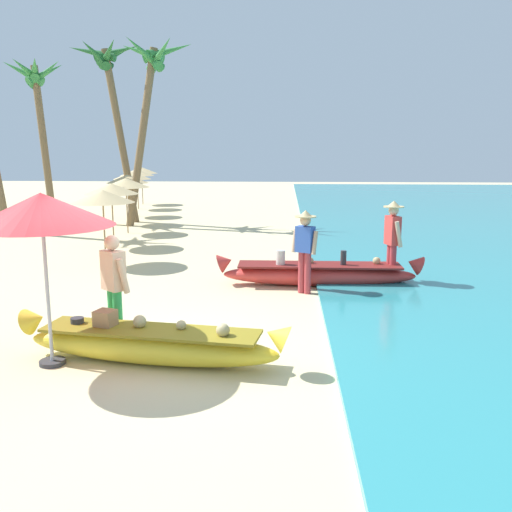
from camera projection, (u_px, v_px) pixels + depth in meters
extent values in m
plane|color=beige|center=(153.00, 357.00, 8.23)|extent=(80.00, 80.00, 0.00)
ellipsoid|color=yellow|center=(151.00, 347.00, 7.95)|extent=(3.73, 1.21, 0.47)
cone|color=yellow|center=(35.00, 319.00, 8.26)|extent=(0.45, 0.45, 0.46)
cone|color=yellow|center=(277.00, 336.00, 7.54)|extent=(0.45, 0.45, 0.46)
cube|color=olive|center=(151.00, 331.00, 7.91)|extent=(3.15, 1.14, 0.04)
sphere|color=tan|center=(223.00, 330.00, 7.64)|extent=(0.19, 0.19, 0.19)
sphere|color=tan|center=(181.00, 325.00, 7.92)|extent=(0.14, 0.14, 0.14)
sphere|color=tan|center=(140.00, 322.00, 8.00)|extent=(0.19, 0.19, 0.19)
cube|color=#9E754C|center=(105.00, 319.00, 8.05)|extent=(0.33, 0.32, 0.24)
cylinder|color=#2D2D33|center=(77.00, 321.00, 8.18)|extent=(0.19, 0.19, 0.10)
ellipsoid|color=red|center=(319.00, 275.00, 12.37)|extent=(4.19, 0.70, 0.46)
cone|color=red|center=(226.00, 262.00, 12.41)|extent=(0.41, 0.42, 0.49)
cone|color=red|center=(414.00, 264.00, 12.21)|extent=(0.41, 0.42, 0.49)
cube|color=maroon|center=(319.00, 265.00, 12.32)|extent=(3.52, 0.72, 0.04)
sphere|color=tan|center=(377.00, 261.00, 12.35)|extent=(0.17, 0.17, 0.17)
cylinder|color=#2D2D33|center=(343.00, 258.00, 12.24)|extent=(0.13, 0.13, 0.33)
sphere|color=tan|center=(310.00, 260.00, 12.43)|extent=(0.15, 0.15, 0.15)
cylinder|color=silver|center=(281.00, 258.00, 12.27)|extent=(0.20, 0.20, 0.33)
cylinder|color=#B2383D|center=(308.00, 273.00, 11.64)|extent=(0.14, 0.14, 0.87)
cylinder|color=#B2383D|center=(302.00, 272.00, 11.72)|extent=(0.14, 0.14, 0.87)
cube|color=#3356B2|center=(305.00, 239.00, 11.54)|extent=(0.42, 0.37, 0.53)
cylinder|color=tan|center=(315.00, 243.00, 11.42)|extent=(0.17, 0.21, 0.49)
cylinder|color=tan|center=(295.00, 241.00, 11.66)|extent=(0.17, 0.21, 0.49)
sphere|color=tan|center=(305.00, 220.00, 11.47)|extent=(0.22, 0.22, 0.22)
cylinder|color=tan|center=(305.00, 217.00, 11.46)|extent=(0.44, 0.44, 0.02)
cone|color=tan|center=(306.00, 213.00, 11.44)|extent=(0.26, 0.26, 0.12)
cylinder|color=green|center=(113.00, 318.00, 8.56)|extent=(0.14, 0.14, 0.91)
cylinder|color=green|center=(118.00, 320.00, 8.47)|extent=(0.14, 0.14, 0.91)
cube|color=beige|center=(113.00, 270.00, 8.37)|extent=(0.42, 0.40, 0.59)
cylinder|color=beige|center=(106.00, 271.00, 8.55)|extent=(0.20, 0.21, 0.54)
cylinder|color=beige|center=(123.00, 276.00, 8.24)|extent=(0.20, 0.21, 0.54)
sphere|color=beige|center=(112.00, 243.00, 8.29)|extent=(0.22, 0.22, 0.22)
cylinder|color=#B2383D|center=(390.00, 264.00, 12.40)|extent=(0.14, 0.14, 0.90)
cylinder|color=#B2383D|center=(393.00, 266.00, 12.27)|extent=(0.14, 0.14, 0.90)
cube|color=#DB3D38|center=(393.00, 230.00, 12.19)|extent=(0.32, 0.41, 0.62)
cylinder|color=beige|center=(388.00, 231.00, 12.42)|extent=(0.22, 0.15, 0.57)
cylinder|color=beige|center=(399.00, 234.00, 11.99)|extent=(0.22, 0.15, 0.57)
sphere|color=beige|center=(394.00, 210.00, 12.11)|extent=(0.22, 0.22, 0.22)
cylinder|color=tan|center=(394.00, 207.00, 12.09)|extent=(0.44, 0.44, 0.02)
cone|color=tan|center=(394.00, 203.00, 12.08)|extent=(0.26, 0.26, 0.12)
cylinder|color=#B7B7BC|center=(47.00, 282.00, 7.71)|extent=(0.05, 0.05, 2.38)
cone|color=red|center=(41.00, 209.00, 7.52)|extent=(1.93, 1.93, 0.45)
cylinder|color=#333338|center=(53.00, 362.00, 7.93)|extent=(0.36, 0.36, 0.06)
cylinder|color=#8E6B47|center=(104.00, 228.00, 14.43)|extent=(0.04, 0.04, 1.90)
cone|color=tan|center=(103.00, 196.00, 14.28)|extent=(1.60, 1.60, 0.32)
cylinder|color=#8E6B47|center=(113.00, 216.00, 16.94)|extent=(0.04, 0.04, 1.90)
cone|color=tan|center=(111.00, 189.00, 16.79)|extent=(1.60, 1.60, 0.32)
cylinder|color=#8E6B47|center=(127.00, 206.00, 19.62)|extent=(0.04, 0.04, 1.90)
cone|color=tan|center=(126.00, 183.00, 19.46)|extent=(1.60, 1.60, 0.32)
cylinder|color=#8E6B47|center=(128.00, 200.00, 21.82)|extent=(0.04, 0.04, 1.90)
cone|color=tan|center=(127.00, 179.00, 21.66)|extent=(1.60, 1.60, 0.32)
cylinder|color=#8E6B47|center=(133.00, 194.00, 24.29)|extent=(0.04, 0.04, 1.90)
cone|color=tan|center=(132.00, 175.00, 24.13)|extent=(1.60, 1.60, 0.32)
cylinder|color=#8E6B47|center=(138.00, 189.00, 27.08)|extent=(0.04, 0.04, 1.90)
cone|color=tan|center=(137.00, 172.00, 26.92)|extent=(1.60, 1.60, 0.32)
cylinder|color=#8E6B47|center=(142.00, 186.00, 29.23)|extent=(0.04, 0.04, 1.90)
cone|color=tan|center=(142.00, 170.00, 29.07)|extent=(1.60, 1.60, 0.32)
cylinder|color=brown|center=(142.00, 140.00, 20.90)|extent=(1.42, 0.28, 6.49)
cone|color=#337F3D|center=(168.00, 51.00, 20.24)|extent=(1.85, 0.41, 0.81)
cone|color=#337F3D|center=(162.00, 52.00, 20.59)|extent=(1.12, 1.47, 0.72)
cone|color=#337F3D|center=(148.00, 57.00, 20.71)|extent=(1.40, 1.66, 1.14)
cone|color=#337F3D|center=(142.00, 52.00, 20.36)|extent=(1.67, 0.59, 0.87)
cone|color=#337F3D|center=(144.00, 53.00, 19.84)|extent=(1.21, 1.88, 1.14)
cone|color=#337F3D|center=(160.00, 54.00, 19.90)|extent=(1.38, 1.63, 1.19)
cylinder|color=brown|center=(121.00, 138.00, 22.05)|extent=(1.21, 0.28, 6.64)
cone|color=#23602D|center=(117.00, 52.00, 21.39)|extent=(1.85, 0.53, 0.74)
cone|color=#23602D|center=(114.00, 56.00, 21.83)|extent=(1.15, 1.54, 0.97)
cone|color=#23602D|center=(104.00, 58.00, 21.91)|extent=(0.93, 1.63, 1.12)
cone|color=#23602D|center=(92.00, 52.00, 21.52)|extent=(1.91, 0.51, 0.75)
cone|color=#23602D|center=(96.00, 54.00, 21.14)|extent=(1.05, 1.49, 1.08)
cone|color=#23602D|center=(108.00, 53.00, 21.03)|extent=(1.29, 1.79, 1.05)
cylinder|color=brown|center=(44.00, 145.00, 22.32)|extent=(0.62, 0.28, 6.04)
cone|color=#337F3D|center=(45.00, 73.00, 21.75)|extent=(1.46, 0.51, 1.17)
cone|color=#337F3D|center=(46.00, 73.00, 22.14)|extent=(1.30, 1.53, 1.10)
cone|color=#337F3D|center=(35.00, 72.00, 22.18)|extent=(0.94, 1.59, 0.95)
cone|color=#337F3D|center=(23.00, 72.00, 21.81)|extent=(1.68, 0.39, 1.09)
cone|color=#337F3D|center=(26.00, 70.00, 21.45)|extent=(0.89, 1.43, 0.99)
cone|color=#337F3D|center=(35.00, 68.00, 21.37)|extent=(1.05, 1.68, 0.87)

